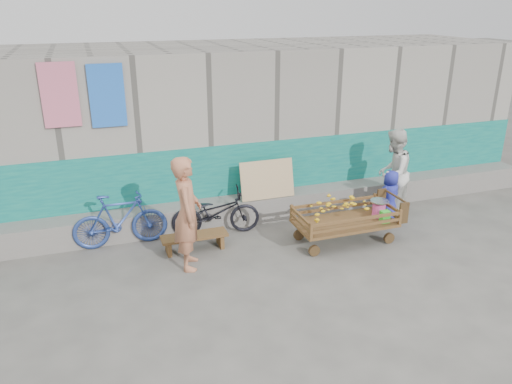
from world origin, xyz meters
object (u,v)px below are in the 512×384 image
object	(u,v)px
bench	(194,239)
vendor_man	(187,213)
bicycle_dark	(216,212)
child	(390,196)
bicycle_blue	(120,220)
banana_cart	(344,213)
woman	(393,173)

from	to	relation	value
bench	vendor_man	bearing A→B (deg)	-110.67
bicycle_dark	bench	bearing A→B (deg)	142.24
child	bicycle_blue	xyz separation A→B (m)	(-4.72, 0.59, -0.03)
banana_cart	bench	distance (m)	2.49
child	bicycle_dark	bearing A→B (deg)	-27.67
woman	child	size ratio (longest dim) A/B	1.69
banana_cart	woman	bearing A→B (deg)	28.22
woman	bicycle_dark	size ratio (longest dim) A/B	1.09
bench	bicycle_blue	bearing A→B (deg)	153.63
child	bench	bearing A→B (deg)	-18.93
bench	bicycle_dark	bearing A→B (deg)	44.31
vendor_man	woman	bearing A→B (deg)	-67.85
bench	bicycle_blue	xyz separation A→B (m)	(-1.11, 0.55, 0.26)
bicycle_blue	woman	bearing A→B (deg)	-92.82
woman	child	xyz separation A→B (m)	(-0.20, -0.27, -0.34)
woman	banana_cart	bearing A→B (deg)	-8.53
bench	child	size ratio (longest dim) A/B	1.10
banana_cart	bench	world-z (taller)	banana_cart
banana_cart	child	bearing A→B (deg)	21.88
woman	bicycle_blue	distance (m)	4.94
bicycle_dark	bicycle_blue	world-z (taller)	bicycle_blue
bench	vendor_man	distance (m)	0.86
vendor_man	child	xyz separation A→B (m)	(3.81, 0.45, -0.39)
woman	bicycle_blue	bearing A→B (deg)	-40.54
bench	vendor_man	size ratio (longest dim) A/B	0.61
banana_cart	bicycle_dark	xyz separation A→B (m)	(-1.92, 1.01, -0.12)
banana_cart	vendor_man	distance (m)	2.62
banana_cart	bicycle_dark	world-z (taller)	bicycle_dark
bench	child	world-z (taller)	child
banana_cart	bicycle_blue	size ratio (longest dim) A/B	1.19
bench	woman	size ratio (longest dim) A/B	0.65
vendor_man	woman	distance (m)	4.07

